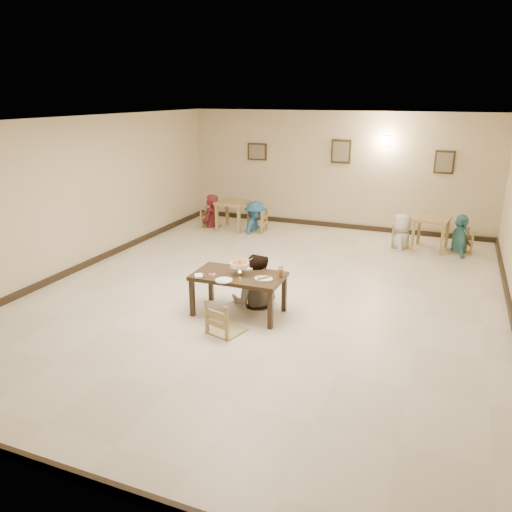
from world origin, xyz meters
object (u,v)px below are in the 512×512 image
at_px(drink_glass, 281,272).
at_px(bg_diner_b, 255,201).
at_px(main_diner, 255,254).
at_px(curry_warmer, 240,265).
at_px(bg_chair_lr, 255,211).
at_px(bg_diner_a, 210,194).
at_px(bg_chair_rl, 402,229).
at_px(bg_table_right, 431,223).
at_px(bg_chair_ll, 211,210).
at_px(main_table, 239,279).
at_px(bg_chair_rr, 461,231).
at_px(chair_near, 226,301).
at_px(bg_diner_c, 403,214).
at_px(bg_table_left, 233,207).
at_px(chair_far, 256,277).
at_px(bg_diner_d, 463,214).

bearing_deg(drink_glass, bg_diner_b, 116.33).
distance_m(main_diner, curry_warmer, 0.47).
distance_m(bg_chair_lr, bg_diner_a, 1.30).
distance_m(main_diner, bg_chair_rl, 4.73).
bearing_deg(bg_table_right, bg_chair_ll, -179.18).
xyz_separation_m(bg_table_right, bg_chair_rl, (-0.63, -0.03, -0.18)).
height_order(main_table, bg_chair_lr, bg_chair_lr).
bearing_deg(bg_chair_rr, chair_near, -44.66).
height_order(curry_warmer, drink_glass, curry_warmer).
xyz_separation_m(main_table, bg_chair_ll, (-2.90, 4.74, -0.12)).
distance_m(bg_table_right, bg_chair_rl, 0.66).
distance_m(drink_glass, bg_chair_rr, 5.40).
xyz_separation_m(bg_diner_a, bg_diner_c, (4.90, 0.05, -0.11)).
height_order(bg_chair_ll, bg_chair_lr, bg_chair_lr).
bearing_deg(drink_glass, bg_diner_a, 127.76).
relative_size(bg_chair_rr, bg_diner_a, 0.57).
height_order(chair_near, bg_chair_ll, chair_near).
bearing_deg(bg_diner_b, bg_diner_a, 91.05).
bearing_deg(bg_chair_rl, bg_chair_lr, 81.65).
distance_m(curry_warmer, bg_table_left, 5.29).
bearing_deg(main_table, bg_chair_rl, 66.05).
xyz_separation_m(drink_glass, bg_diner_c, (1.34, 4.65, 0.03)).
bearing_deg(curry_warmer, bg_table_right, 61.45).
height_order(bg_table_right, bg_diner_b, bg_diner_b).
relative_size(chair_near, main_diner, 0.57).
xyz_separation_m(main_table, bg_chair_rl, (2.00, 4.79, -0.16)).
distance_m(chair_far, chair_near, 1.28).
height_order(chair_far, bg_diner_c, bg_diner_c).
xyz_separation_m(bg_table_right, bg_chair_ll, (-5.53, -0.08, -0.13)).
relative_size(bg_chair_ll, bg_chair_rl, 1.10).
xyz_separation_m(bg_chair_rl, bg_diner_c, (-0.00, 0.00, 0.35)).
height_order(bg_table_left, bg_chair_ll, bg_chair_ll).
height_order(bg_diner_c, bg_diner_d, bg_diner_d).
bearing_deg(bg_table_left, bg_chair_ll, -176.70).
bearing_deg(chair_far, chair_near, -108.99).
xyz_separation_m(bg_table_right, bg_chair_lr, (-4.28, -0.02, -0.07)).
bearing_deg(bg_diner_a, curry_warmer, 26.36).
distance_m(chair_far, bg_chair_rl, 4.61).
bearing_deg(main_diner, bg_chair_ll, -64.95).
bearing_deg(bg_table_left, bg_chair_rr, 0.89).
bearing_deg(bg_diner_b, bg_diner_d, -90.98).
bearing_deg(drink_glass, main_table, -167.75).
relative_size(bg_chair_ll, bg_diner_d, 0.55).
bearing_deg(main_diner, bg_diner_d, -135.88).
relative_size(bg_table_right, bg_diner_a, 0.47).
bearing_deg(bg_table_right, drink_glass, -112.84).
bearing_deg(bg_chair_lr, bg_diner_a, -92.08).
xyz_separation_m(bg_chair_rl, bg_diner_b, (-3.65, 0.01, 0.36)).
relative_size(bg_table_left, bg_diner_d, 0.43).
distance_m(chair_far, curry_warmer, 0.71).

